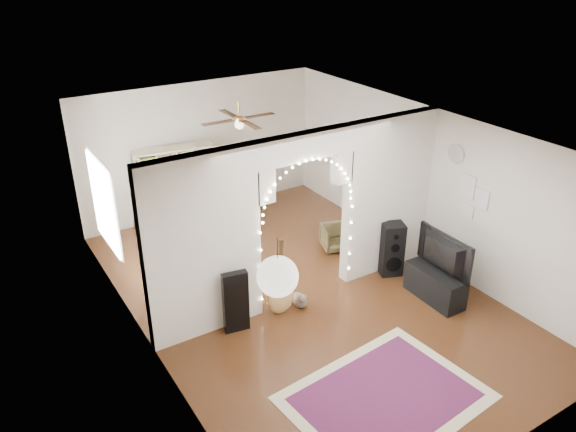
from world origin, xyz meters
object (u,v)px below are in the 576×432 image
acoustic_guitar (281,287)px  dining_chair_right (336,237)px  dining_table (203,195)px  floor_speaker (392,249)px  media_console (435,285)px  bookcase (177,186)px  dining_chair_left (197,239)px

acoustic_guitar → dining_chair_right: size_ratio=2.10×
acoustic_guitar → dining_table: bearing=81.9°
acoustic_guitar → floor_speaker: 2.17m
media_console → dining_table: size_ratio=0.82×
floor_speaker → bookcase: bearing=143.0°
acoustic_guitar → dining_table: 3.30m
bookcase → dining_table: size_ratio=1.30×
media_console → floor_speaker: bearing=95.9°
acoustic_guitar → media_console: acoustic_guitar is taller
media_console → dining_chair_left: media_console is taller
acoustic_guitar → dining_chair_right: 2.23m
media_console → dining_chair_left: (-2.55, 3.42, -0.01)m
floor_speaker → bookcase: (-2.28, 3.75, 0.32)m
acoustic_guitar → media_console: (2.24, -0.96, -0.22)m
dining_table → acoustic_guitar: bearing=-93.0°
acoustic_guitar → dining_table: size_ratio=0.89×
media_console → acoustic_guitar: bearing=158.1°
dining_chair_right → floor_speaker: bearing=-58.5°
bookcase → dining_chair_right: bookcase is taller
floor_speaker → bookcase: size_ratio=0.59×
floor_speaker → dining_table: bearing=142.2°
acoustic_guitar → dining_table: acoustic_guitar is taller
media_console → dining_table: bearing=116.6°
floor_speaker → bookcase: 4.40m
floor_speaker → dining_chair_right: bearing=125.1°
floor_speaker → media_console: 0.98m
floor_speaker → dining_table: floor_speaker is taller
acoustic_guitar → dining_chair_left: 2.49m
media_console → dining_chair_left: 4.26m
acoustic_guitar → media_console: 2.45m
dining_table → bookcase: bearing=127.8°
dining_chair_left → media_console: bearing=-37.3°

